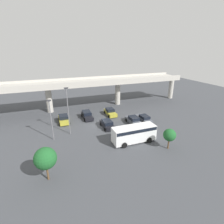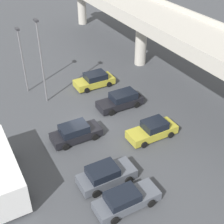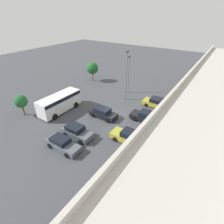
{
  "view_description": "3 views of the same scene",
  "coord_description": "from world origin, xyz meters",
  "px_view_note": "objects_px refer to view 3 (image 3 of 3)",
  "views": [
    {
      "loc": [
        -9.54,
        -32.43,
        15.61
      ],
      "look_at": [
        3.68,
        2.22,
        1.81
      ],
      "focal_mm": 28.0,
      "sensor_mm": 36.0,
      "label": 1
    },
    {
      "loc": [
        22.37,
        -9.18,
        18.32
      ],
      "look_at": [
        1.63,
        2.17,
        2.09
      ],
      "focal_mm": 50.0,
      "sensor_mm": 36.0,
      "label": 2
    },
    {
      "loc": [
        20.39,
        13.06,
        15.13
      ],
      "look_at": [
        0.48,
        -0.13,
        0.95
      ],
      "focal_mm": 28.0,
      "sensor_mm": 36.0,
      "label": 3
    }
  ],
  "objects_px": {
    "parked_car_4": "(77,132)",
    "tree_front_left": "(92,68)",
    "lamp_post_mid_lot": "(129,72)",
    "parked_car_0": "(156,103)",
    "parked_car_2": "(103,113)",
    "shuttle_bus": "(60,102)",
    "parked_car_1": "(147,117)",
    "lamp_post_near_aisle": "(126,73)",
    "parked_car_5": "(62,144)",
    "tree_front_right": "(21,101)",
    "parked_car_3": "(129,137)"
  },
  "relations": [
    {
      "from": "parked_car_4",
      "to": "tree_front_right",
      "type": "relative_size",
      "value": 1.29
    },
    {
      "from": "parked_car_2",
      "to": "lamp_post_mid_lot",
      "type": "relative_size",
      "value": 0.62
    },
    {
      "from": "shuttle_bus",
      "to": "parked_car_0",
      "type": "bearing_deg",
      "value": 128.85
    },
    {
      "from": "parked_car_5",
      "to": "tree_front_right",
      "type": "height_order",
      "value": "tree_front_right"
    },
    {
      "from": "parked_car_3",
      "to": "lamp_post_near_aisle",
      "type": "xyz_separation_m",
      "value": [
        -10.64,
        -6.55,
        4.47
      ]
    },
    {
      "from": "parked_car_0",
      "to": "tree_front_left",
      "type": "xyz_separation_m",
      "value": [
        -3.86,
        -17.58,
        2.35
      ]
    },
    {
      "from": "parked_car_4",
      "to": "lamp_post_near_aisle",
      "type": "bearing_deg",
      "value": 90.54
    },
    {
      "from": "parked_car_5",
      "to": "tree_front_right",
      "type": "xyz_separation_m",
      "value": [
        -2.09,
        -11.3,
        1.79
      ]
    },
    {
      "from": "lamp_post_near_aisle",
      "to": "tree_front_left",
      "type": "bearing_deg",
      "value": -110.73
    },
    {
      "from": "parked_car_5",
      "to": "parked_car_2",
      "type": "bearing_deg",
      "value": 90.8
    },
    {
      "from": "parked_car_4",
      "to": "lamp_post_mid_lot",
      "type": "xyz_separation_m",
      "value": [
        -16.68,
        -1.35,
        3.64
      ]
    },
    {
      "from": "lamp_post_near_aisle",
      "to": "lamp_post_mid_lot",
      "type": "height_order",
      "value": "lamp_post_near_aisle"
    },
    {
      "from": "parked_car_3",
      "to": "parked_car_5",
      "type": "xyz_separation_m",
      "value": [
        5.67,
        -6.25,
        -0.06
      ]
    },
    {
      "from": "parked_car_0",
      "to": "lamp_post_near_aisle",
      "type": "relative_size",
      "value": 0.51
    },
    {
      "from": "lamp_post_near_aisle",
      "to": "parked_car_0",
      "type": "bearing_deg",
      "value": 94.73
    },
    {
      "from": "parked_car_4",
      "to": "lamp_post_near_aisle",
      "type": "xyz_separation_m",
      "value": [
        -13.57,
        -0.13,
        4.46
      ]
    },
    {
      "from": "parked_car_5",
      "to": "lamp_post_mid_lot",
      "type": "distance_m",
      "value": 19.82
    },
    {
      "from": "parked_car_3",
      "to": "tree_front_right",
      "type": "distance_m",
      "value": 17.99
    },
    {
      "from": "parked_car_1",
      "to": "parked_car_2",
      "type": "distance_m",
      "value": 6.9
    },
    {
      "from": "parked_car_4",
      "to": "tree_front_right",
      "type": "height_order",
      "value": "tree_front_right"
    },
    {
      "from": "parked_car_1",
      "to": "parked_car_5",
      "type": "bearing_deg",
      "value": 61.5
    },
    {
      "from": "parked_car_3",
      "to": "lamp_post_mid_lot",
      "type": "distance_m",
      "value": 16.21
    },
    {
      "from": "parked_car_3",
      "to": "parked_car_0",
      "type": "bearing_deg",
      "value": -87.44
    },
    {
      "from": "parked_car_5",
      "to": "lamp_post_mid_lot",
      "type": "height_order",
      "value": "lamp_post_mid_lot"
    },
    {
      "from": "parked_car_4",
      "to": "lamp_post_near_aisle",
      "type": "relative_size",
      "value": 0.5
    },
    {
      "from": "shuttle_bus",
      "to": "parked_car_5",
      "type": "bearing_deg",
      "value": 49.12
    },
    {
      "from": "parked_car_5",
      "to": "tree_front_right",
      "type": "distance_m",
      "value": 11.63
    },
    {
      "from": "parked_car_1",
      "to": "tree_front_right",
      "type": "height_order",
      "value": "tree_front_right"
    },
    {
      "from": "parked_car_5",
      "to": "lamp_post_mid_lot",
      "type": "relative_size",
      "value": 0.65
    },
    {
      "from": "parked_car_2",
      "to": "parked_car_5",
      "type": "distance_m",
      "value": 8.73
    },
    {
      "from": "parked_car_5",
      "to": "lamp_post_near_aisle",
      "type": "xyz_separation_m",
      "value": [
        -16.31,
        -0.3,
        4.53
      ]
    },
    {
      "from": "shuttle_bus",
      "to": "tree_front_left",
      "type": "xyz_separation_m",
      "value": [
        -14.36,
        -4.54,
        1.37
      ]
    },
    {
      "from": "parked_car_5",
      "to": "lamp_post_near_aisle",
      "type": "height_order",
      "value": "lamp_post_near_aisle"
    },
    {
      "from": "parked_car_2",
      "to": "shuttle_bus",
      "type": "height_order",
      "value": "shuttle_bus"
    },
    {
      "from": "parked_car_0",
      "to": "lamp_post_mid_lot",
      "type": "bearing_deg",
      "value": -19.68
    },
    {
      "from": "lamp_post_mid_lot",
      "to": "shuttle_bus",
      "type": "bearing_deg",
      "value": -23.73
    },
    {
      "from": "shuttle_bus",
      "to": "parked_car_1",
      "type": "bearing_deg",
      "value": 110.84
    },
    {
      "from": "parked_car_4",
      "to": "parked_car_5",
      "type": "relative_size",
      "value": 0.93
    },
    {
      "from": "tree_front_right",
      "to": "parked_car_4",
      "type": "bearing_deg",
      "value": 93.33
    },
    {
      "from": "parked_car_2",
      "to": "shuttle_bus",
      "type": "relative_size",
      "value": 0.6
    },
    {
      "from": "parked_car_4",
      "to": "tree_front_left",
      "type": "xyz_separation_m",
      "value": [
        -17.93,
        -11.65,
        2.35
      ]
    },
    {
      "from": "lamp_post_near_aisle",
      "to": "tree_front_right",
      "type": "height_order",
      "value": "lamp_post_near_aisle"
    },
    {
      "from": "parked_car_2",
      "to": "tree_front_right",
      "type": "relative_size",
      "value": 1.31
    },
    {
      "from": "parked_car_0",
      "to": "lamp_post_near_aisle",
      "type": "bearing_deg",
      "value": 4.73
    },
    {
      "from": "parked_car_2",
      "to": "parked_car_5",
      "type": "xyz_separation_m",
      "value": [
        8.73,
        0.12,
        -0.07
      ]
    },
    {
      "from": "parked_car_1",
      "to": "parked_car_5",
      "type": "distance_m",
      "value": 13.03
    },
    {
      "from": "lamp_post_mid_lot",
      "to": "parked_car_0",
      "type": "bearing_deg",
      "value": 70.32
    },
    {
      "from": "parked_car_5",
      "to": "tree_front_right",
      "type": "bearing_deg",
      "value": 169.53
    },
    {
      "from": "lamp_post_near_aisle",
      "to": "parked_car_1",
      "type": "bearing_deg",
      "value": 53.29
    },
    {
      "from": "parked_car_0",
      "to": "parked_car_3",
      "type": "xyz_separation_m",
      "value": [
        11.14,
        0.5,
        -0.01
      ]
    }
  ]
}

